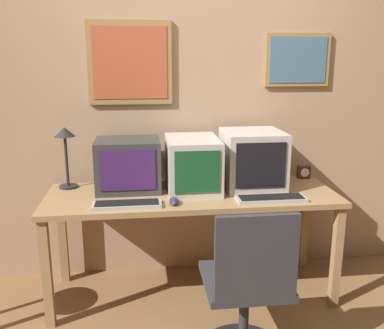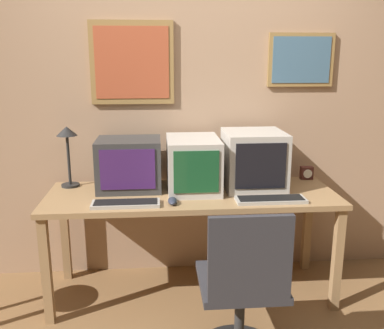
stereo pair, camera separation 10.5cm
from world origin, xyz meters
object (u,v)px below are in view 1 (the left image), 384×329
Objects in this scene: monitor_left at (128,165)px; desk_clock at (304,172)px; keyboard_side at (271,199)px; desk_lamp at (65,143)px; monitor_center at (193,164)px; mouse_near_keyboard at (174,201)px; office_chair at (247,296)px; monitor_right at (252,159)px; keyboard_main at (127,204)px.

monitor_left reaches higher than desk_clock.
desk_lamp reaches higher than keyboard_side.
monitor_left is 1.01× the size of desk_lamp.
mouse_near_keyboard is (-0.15, -0.30, -0.16)m from monitor_center.
office_chair is at bearing -42.45° from desk_lamp.
monitor_right is 0.50m from desk_clock.
desk_clock is at bearing 1.34° from desk_lamp.
monitor_center is at bearing -168.12° from desk_clock.
keyboard_main is at bearing -159.76° from desk_clock.
keyboard_main is 0.98× the size of desk_lamp.
mouse_near_keyboard is 0.73m from office_chair.
mouse_near_keyboard is at bearing -151.88° from monitor_right.
desk_lamp reaches higher than mouse_near_keyboard.
keyboard_main is at bearing -160.02° from monitor_right.
monitor_center is at bearing -9.39° from desk_lamp.
monitor_left is 3.69× the size of mouse_near_keyboard.
monitor_right reaches higher than keyboard_side.
desk_lamp is at bearing 148.32° from mouse_near_keyboard.
monitor_left is 0.47m from mouse_near_keyboard.
monitor_right is 1.02× the size of keyboard_main.
monitor_center is at bearing -6.52° from monitor_left.
office_chair reaches higher than keyboard_main.
desk_clock is (1.32, 0.49, 0.04)m from keyboard_main.
monitor_right is 0.94m from keyboard_main.
monitor_center is 0.89m from desk_lamp.
monitor_left is 1.02× the size of monitor_right.
keyboard_side is (0.05, -0.31, -0.19)m from monitor_right.
desk_lamp is (-0.71, 0.44, 0.30)m from mouse_near_keyboard.
desk_clock is at bearing 56.10° from office_chair.
monitor_left is 1.03× the size of keyboard_main.
monitor_left is at bearing -12.29° from desk_lamp.
desk_clock is (1.03, 0.48, 0.03)m from mouse_near_keyboard.
desk_clock is 0.22× the size of desk_lamp.
keyboard_main is at bearing -178.66° from mouse_near_keyboard.
monitor_right is (0.42, 0.01, 0.02)m from monitor_center.
monitor_right is at bearing 98.38° from keyboard_side.
keyboard_main is at bearing 140.66° from office_chair.
desk_lamp reaches higher than office_chair.
monitor_left is 0.39m from keyboard_main.
monitor_center is 0.42m from monitor_right.
mouse_near_keyboard is at bearing 179.43° from keyboard_side.
monitor_right reaches higher than keyboard_main.
keyboard_side is (0.91, 0.00, 0.00)m from keyboard_main.
monitor_left is at bearing 125.84° from office_chair.
desk_clock reaches higher than mouse_near_keyboard.
monitor_center is (0.44, -0.05, 0.00)m from monitor_left.
mouse_near_keyboard is at bearing -50.59° from monitor_left.
keyboard_side is (0.47, -0.30, -0.17)m from monitor_center.
monitor_right is at bearing 74.71° from office_chair.
monitor_left is 0.48× the size of office_chair.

